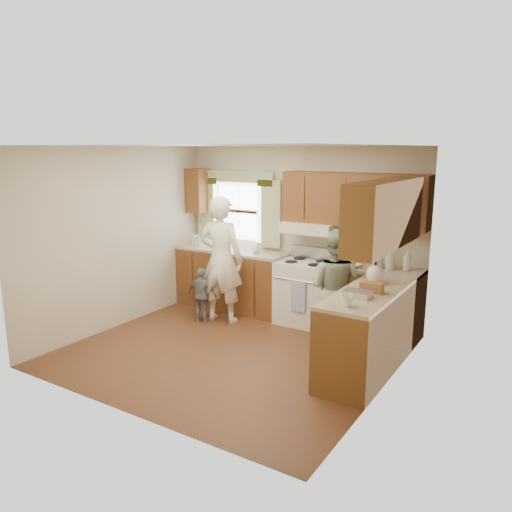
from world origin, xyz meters
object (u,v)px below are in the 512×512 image
Objects in this scene: stove at (306,291)px; woman_right at (336,289)px; child at (202,295)px; woman_left at (221,260)px.

woman_right reaches higher than stove.
child is (-1.98, -0.19, -0.35)m from woman_right.
woman_right is 2.02m from child.
woman_left is 0.59m from child.
woman_right is at bearing 174.97° from child.
woman_right is (0.69, -0.59, 0.29)m from stove.
child is (-1.28, -0.77, -0.07)m from stove.
woman_left is at bearing -150.06° from child.
stove is at bearing -159.35° from woman_left.
woman_right is at bearing 171.86° from woman_left.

